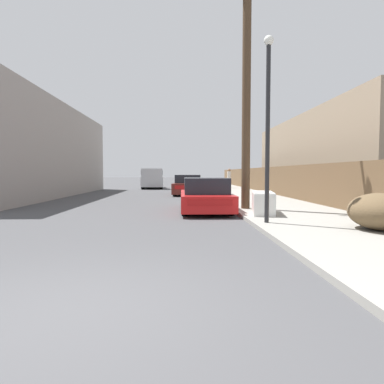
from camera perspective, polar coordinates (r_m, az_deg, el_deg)
ground_plane at (r=4.02m, az=-20.05°, el=-18.69°), size 220.00×220.00×0.00m
sidewalk_curb at (r=27.39m, az=6.56°, el=0.21°), size 4.20×63.00×0.12m
discarded_fridge at (r=11.71m, az=11.75°, el=-1.76°), size 0.97×1.92×0.75m
parked_sports_car_red at (r=13.16m, az=2.22°, el=-0.69°), size 1.89×4.65×1.30m
car_parked_mid at (r=23.18m, az=-0.59°, el=1.11°), size 2.24×4.73×1.35m
pickup_truck at (r=32.56m, az=-6.72°, el=2.22°), size 2.41×5.37×1.87m
utility_pole at (r=13.60m, az=9.06°, el=16.55°), size 1.80×0.32×8.83m
street_lamp at (r=9.69m, az=12.53°, el=12.25°), size 0.26×0.26×5.03m
brush_pile at (r=9.35m, az=28.94°, el=-2.86°), size 1.45×1.69×0.88m
wooden_fence at (r=24.58m, az=12.22°, el=2.01°), size 0.08×43.70×1.76m
building_left_block at (r=24.43m, az=-27.55°, el=6.08°), size 7.00×18.63×5.72m
building_right_house at (r=25.07m, az=23.47°, el=5.57°), size 6.00×18.99×5.26m
pedestrian at (r=31.23m, az=6.22°, el=2.35°), size 0.34×0.34×1.75m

